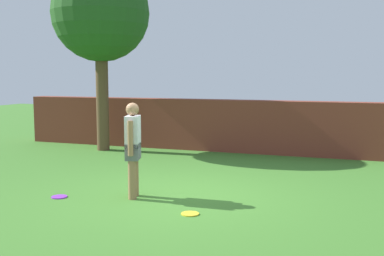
{
  "coord_description": "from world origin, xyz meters",
  "views": [
    {
      "loc": [
        2.83,
        -7.34,
        2.09
      ],
      "look_at": [
        -0.37,
        1.6,
        1.0
      ],
      "focal_mm": 43.78,
      "sensor_mm": 36.0,
      "label": 1
    }
  ],
  "objects_px": {
    "tree": "(101,14)",
    "person": "(133,145)",
    "frisbee_yellow": "(190,214)",
    "frisbee_purple": "(59,197)"
  },
  "relations": [
    {
      "from": "tree",
      "to": "frisbee_purple",
      "type": "bearing_deg",
      "value": -68.11
    },
    {
      "from": "tree",
      "to": "frisbee_purple",
      "type": "relative_size",
      "value": 18.77
    },
    {
      "from": "frisbee_purple",
      "to": "frisbee_yellow",
      "type": "bearing_deg",
      "value": -3.89
    },
    {
      "from": "frisbee_purple",
      "to": "person",
      "type": "bearing_deg",
      "value": 19.62
    },
    {
      "from": "person",
      "to": "frisbee_purple",
      "type": "relative_size",
      "value": 6.0
    },
    {
      "from": "tree",
      "to": "frisbee_yellow",
      "type": "distance_m",
      "value": 7.48
    },
    {
      "from": "tree",
      "to": "frisbee_yellow",
      "type": "height_order",
      "value": "tree"
    },
    {
      "from": "tree",
      "to": "person",
      "type": "xyz_separation_m",
      "value": [
        3.09,
        -4.26,
        -2.81
      ]
    },
    {
      "from": "tree",
      "to": "frisbee_purple",
      "type": "height_order",
      "value": "tree"
    },
    {
      "from": "person",
      "to": "frisbee_yellow",
      "type": "xyz_separation_m",
      "value": [
        1.24,
        -0.59,
        -0.89
      ]
    }
  ]
}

